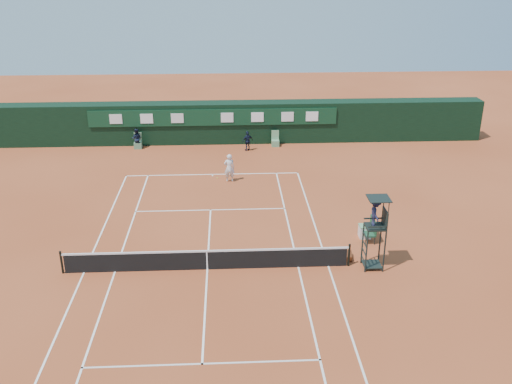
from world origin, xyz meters
TOP-DOWN VIEW (x-y plane):
  - ground at (0.00, 0.00)m, footprint 90.00×90.00m
  - court_lines at (0.00, 0.00)m, footprint 11.05×23.85m
  - tennis_net at (0.00, 0.00)m, footprint 12.90×0.10m
  - back_wall at (0.00, 18.74)m, footprint 40.00×1.65m
  - linesman_chair_left at (-5.50, 17.48)m, footprint 0.55×0.50m
  - linesman_chair_right at (4.50, 17.48)m, footprint 0.55×0.50m
  - umpire_chair at (7.42, -0.18)m, footprint 0.96×0.95m
  - player_bench at (7.97, 2.50)m, footprint 0.55×1.20m
  - tennis_bag at (6.54, 0.65)m, footprint 0.41×0.74m
  - cooler at (7.77, 2.77)m, footprint 0.57×0.57m
  - tennis_ball at (0.31, 11.15)m, footprint 0.07×0.07m
  - player at (1.08, 10.66)m, footprint 0.65×0.43m
  - ball_kid_left at (-5.56, 17.43)m, footprint 0.77×0.62m
  - ball_kid_right at (2.43, 16.57)m, footprint 0.91×0.69m

SIDE VIEW (x-z plane):
  - ground at x=0.00m, z-range 0.00..0.00m
  - court_lines at x=0.00m, z-range 0.00..0.01m
  - tennis_ball at x=0.31m, z-range 0.00..0.07m
  - tennis_bag at x=6.54m, z-range 0.00..0.26m
  - linesman_chair_left at x=-5.50m, z-range -0.26..0.89m
  - linesman_chair_right at x=4.50m, z-range -0.26..0.89m
  - cooler at x=7.77m, z-range 0.00..0.65m
  - tennis_net at x=0.00m, z-range -0.04..1.06m
  - player_bench at x=7.97m, z-range 0.05..1.15m
  - ball_kid_right at x=2.43m, z-range 0.00..1.43m
  - ball_kid_left at x=-5.56m, z-range 0.00..1.49m
  - player at x=1.08m, z-range 0.00..1.78m
  - back_wall at x=0.00m, z-range 0.01..3.01m
  - umpire_chair at x=7.42m, z-range 0.75..4.17m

